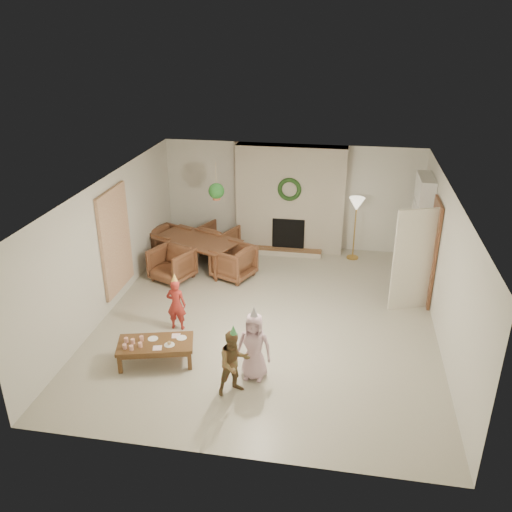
% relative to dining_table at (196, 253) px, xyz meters
% --- Properties ---
extents(floor, '(7.00, 7.00, 0.00)m').
position_rel_dining_table_xyz_m(floor, '(1.92, -1.95, -0.32)').
color(floor, '#B7B29E').
rests_on(floor, ground).
extents(ceiling, '(7.00, 7.00, 0.00)m').
position_rel_dining_table_xyz_m(ceiling, '(1.92, -1.95, 2.18)').
color(ceiling, white).
rests_on(ceiling, wall_back).
extents(wall_back, '(7.00, 0.00, 7.00)m').
position_rel_dining_table_xyz_m(wall_back, '(1.92, 1.55, 0.93)').
color(wall_back, silver).
rests_on(wall_back, floor).
extents(wall_front, '(7.00, 0.00, 7.00)m').
position_rel_dining_table_xyz_m(wall_front, '(1.92, -5.45, 0.93)').
color(wall_front, silver).
rests_on(wall_front, floor).
extents(wall_left, '(0.00, 7.00, 7.00)m').
position_rel_dining_table_xyz_m(wall_left, '(-1.08, -1.95, 0.93)').
color(wall_left, silver).
rests_on(wall_left, floor).
extents(wall_right, '(0.00, 7.00, 7.00)m').
position_rel_dining_table_xyz_m(wall_right, '(4.92, -1.95, 0.93)').
color(wall_right, silver).
rests_on(wall_right, floor).
extents(fireplace_mass, '(2.50, 0.40, 2.50)m').
position_rel_dining_table_xyz_m(fireplace_mass, '(1.92, 1.35, 0.93)').
color(fireplace_mass, '#5C2A18').
rests_on(fireplace_mass, floor).
extents(fireplace_hearth, '(1.60, 0.30, 0.12)m').
position_rel_dining_table_xyz_m(fireplace_hearth, '(1.92, 1.00, -0.26)').
color(fireplace_hearth, brown).
rests_on(fireplace_hearth, floor).
extents(fireplace_firebox, '(0.75, 0.12, 0.75)m').
position_rel_dining_table_xyz_m(fireplace_firebox, '(1.92, 1.17, 0.13)').
color(fireplace_firebox, black).
rests_on(fireplace_firebox, floor).
extents(fireplace_wreath, '(0.54, 0.10, 0.54)m').
position_rel_dining_table_xyz_m(fireplace_wreath, '(1.92, 1.12, 1.23)').
color(fireplace_wreath, '#193B16').
rests_on(fireplace_wreath, fireplace_mass).
extents(floor_lamp_base, '(0.27, 0.27, 0.03)m').
position_rel_dining_table_xyz_m(floor_lamp_base, '(3.44, 1.05, -0.31)').
color(floor_lamp_base, gold).
rests_on(floor_lamp_base, floor).
extents(floor_lamp_post, '(0.03, 0.03, 1.31)m').
position_rel_dining_table_xyz_m(floor_lamp_post, '(3.44, 1.05, 0.36)').
color(floor_lamp_post, gold).
rests_on(floor_lamp_post, floor).
extents(floor_lamp_shade, '(0.35, 0.35, 0.29)m').
position_rel_dining_table_xyz_m(floor_lamp_shade, '(3.44, 1.05, 0.99)').
color(floor_lamp_shade, beige).
rests_on(floor_lamp_shade, floor_lamp_post).
extents(bookshelf_carcass, '(0.30, 1.00, 2.20)m').
position_rel_dining_table_xyz_m(bookshelf_carcass, '(4.76, 0.35, 0.78)').
color(bookshelf_carcass, white).
rests_on(bookshelf_carcass, floor).
extents(bookshelf_shelf_a, '(0.30, 0.92, 0.03)m').
position_rel_dining_table_xyz_m(bookshelf_shelf_a, '(4.74, 0.35, 0.13)').
color(bookshelf_shelf_a, white).
rests_on(bookshelf_shelf_a, bookshelf_carcass).
extents(bookshelf_shelf_b, '(0.30, 0.92, 0.03)m').
position_rel_dining_table_xyz_m(bookshelf_shelf_b, '(4.74, 0.35, 0.53)').
color(bookshelf_shelf_b, white).
rests_on(bookshelf_shelf_b, bookshelf_carcass).
extents(bookshelf_shelf_c, '(0.30, 0.92, 0.03)m').
position_rel_dining_table_xyz_m(bookshelf_shelf_c, '(4.74, 0.35, 0.93)').
color(bookshelf_shelf_c, white).
rests_on(bookshelf_shelf_c, bookshelf_carcass).
extents(bookshelf_shelf_d, '(0.30, 0.92, 0.03)m').
position_rel_dining_table_xyz_m(bookshelf_shelf_d, '(4.74, 0.35, 1.33)').
color(bookshelf_shelf_d, white).
rests_on(bookshelf_shelf_d, bookshelf_carcass).
extents(books_row_lower, '(0.20, 0.40, 0.24)m').
position_rel_dining_table_xyz_m(books_row_lower, '(4.72, 0.20, 0.27)').
color(books_row_lower, red).
rests_on(books_row_lower, bookshelf_shelf_a).
extents(books_row_mid, '(0.20, 0.44, 0.24)m').
position_rel_dining_table_xyz_m(books_row_mid, '(4.72, 0.40, 0.67)').
color(books_row_mid, '#294F99').
rests_on(books_row_mid, bookshelf_shelf_b).
extents(books_row_upper, '(0.20, 0.36, 0.22)m').
position_rel_dining_table_xyz_m(books_row_upper, '(4.72, 0.25, 1.06)').
color(books_row_upper, '#AD9725').
rests_on(books_row_upper, bookshelf_shelf_c).
extents(door_frame, '(0.05, 0.86, 2.04)m').
position_rel_dining_table_xyz_m(door_frame, '(4.88, -0.75, 0.70)').
color(door_frame, brown).
rests_on(door_frame, floor).
extents(door_leaf, '(0.77, 0.32, 2.00)m').
position_rel_dining_table_xyz_m(door_leaf, '(4.50, -1.13, 0.68)').
color(door_leaf, beige).
rests_on(door_leaf, floor).
extents(curtain_panel, '(0.06, 1.20, 2.00)m').
position_rel_dining_table_xyz_m(curtain_panel, '(-1.04, -1.75, 0.93)').
color(curtain_panel, beige).
rests_on(curtain_panel, wall_left).
extents(dining_table, '(2.10, 1.68, 0.65)m').
position_rel_dining_table_xyz_m(dining_table, '(0.00, 0.00, 0.00)').
color(dining_table, brown).
rests_on(dining_table, floor).
extents(dining_chair_near, '(1.01, 1.03, 0.72)m').
position_rel_dining_table_xyz_m(dining_chair_near, '(-0.32, -0.74, 0.03)').
color(dining_chair_near, brown).
rests_on(dining_chair_near, floor).
extents(dining_chair_far, '(1.01, 1.03, 0.72)m').
position_rel_dining_table_xyz_m(dining_chair_far, '(0.32, 0.74, 0.03)').
color(dining_chair_far, brown).
rests_on(dining_chair_far, floor).
extents(dining_chair_left, '(1.03, 1.01, 0.72)m').
position_rel_dining_table_xyz_m(dining_chair_left, '(-0.74, 0.32, 0.03)').
color(dining_chair_left, brown).
rests_on(dining_chair_left, floor).
extents(dining_chair_right, '(1.03, 1.01, 0.72)m').
position_rel_dining_table_xyz_m(dining_chair_right, '(0.93, -0.40, 0.03)').
color(dining_chair_right, brown).
rests_on(dining_chair_right, floor).
extents(hanging_plant_cord, '(0.01, 0.01, 0.70)m').
position_rel_dining_table_xyz_m(hanging_plant_cord, '(0.62, -0.45, 1.83)').
color(hanging_plant_cord, tan).
rests_on(hanging_plant_cord, ceiling).
extents(hanging_plant_pot, '(0.16, 0.16, 0.12)m').
position_rel_dining_table_xyz_m(hanging_plant_pot, '(0.62, -0.45, 1.48)').
color(hanging_plant_pot, '#A75136').
rests_on(hanging_plant_pot, hanging_plant_cord).
extents(hanging_plant_foliage, '(0.32, 0.32, 0.32)m').
position_rel_dining_table_xyz_m(hanging_plant_foliage, '(0.62, -0.45, 1.60)').
color(hanging_plant_foliage, '#1B511D').
rests_on(hanging_plant_foliage, hanging_plant_pot).
extents(coffee_table_top, '(1.30, 0.88, 0.06)m').
position_rel_dining_table_xyz_m(coffee_table_top, '(0.35, -3.65, 0.02)').
color(coffee_table_top, brown).
rests_on(coffee_table_top, floor).
extents(coffee_table_apron, '(1.19, 0.77, 0.07)m').
position_rel_dining_table_xyz_m(coffee_table_apron, '(0.35, -3.65, -0.05)').
color(coffee_table_apron, brown).
rests_on(coffee_table_apron, floor).
extents(coffee_leg_fl, '(0.08, 0.08, 0.31)m').
position_rel_dining_table_xyz_m(coffee_leg_fl, '(-0.11, -4.03, -0.17)').
color(coffee_leg_fl, brown).
rests_on(coffee_leg_fl, floor).
extents(coffee_leg_fr, '(0.08, 0.08, 0.31)m').
position_rel_dining_table_xyz_m(coffee_leg_fr, '(0.94, -3.75, -0.17)').
color(coffee_leg_fr, brown).
rests_on(coffee_leg_fr, floor).
extents(coffee_leg_bl, '(0.08, 0.08, 0.31)m').
position_rel_dining_table_xyz_m(coffee_leg_bl, '(-0.23, -3.56, -0.17)').
color(coffee_leg_bl, brown).
rests_on(coffee_leg_bl, floor).
extents(coffee_leg_br, '(0.08, 0.08, 0.31)m').
position_rel_dining_table_xyz_m(coffee_leg_br, '(0.81, -3.28, -0.17)').
color(coffee_leg_br, brown).
rests_on(coffee_leg_br, floor).
extents(cup_a, '(0.08, 0.08, 0.08)m').
position_rel_dining_table_xyz_m(cup_a, '(-0.05, -3.90, 0.08)').
color(cup_a, white).
rests_on(cup_a, coffee_table_top).
extents(cup_b, '(0.08, 0.08, 0.08)m').
position_rel_dining_table_xyz_m(cup_b, '(-0.10, -3.73, 0.08)').
color(cup_b, white).
rests_on(cup_b, coffee_table_top).
extents(cup_c, '(0.08, 0.08, 0.08)m').
position_rel_dining_table_xyz_m(cup_c, '(0.06, -3.92, 0.08)').
color(cup_c, white).
rests_on(cup_c, coffee_table_top).
extents(cup_d, '(0.08, 0.08, 0.08)m').
position_rel_dining_table_xyz_m(cup_d, '(0.02, -3.74, 0.08)').
color(cup_d, white).
rests_on(cup_d, coffee_table_top).
extents(cup_e, '(0.08, 0.08, 0.08)m').
position_rel_dining_table_xyz_m(cup_e, '(0.17, -3.82, 0.08)').
color(cup_e, white).
rests_on(cup_e, coffee_table_top).
extents(cup_f, '(0.08, 0.08, 0.08)m').
position_rel_dining_table_xyz_m(cup_f, '(0.12, -3.64, 0.08)').
color(cup_f, white).
rests_on(cup_f, coffee_table_top).
extents(plate_a, '(0.20, 0.20, 0.01)m').
position_rel_dining_table_xyz_m(plate_a, '(0.28, -3.56, 0.05)').
color(plate_a, white).
rests_on(plate_a, coffee_table_top).
extents(plate_b, '(0.20, 0.20, 0.01)m').
position_rel_dining_table_xyz_m(plate_b, '(0.60, -3.68, 0.05)').
color(plate_b, white).
rests_on(plate_b, coffee_table_top).
extents(plate_c, '(0.20, 0.20, 0.01)m').
position_rel_dining_table_xyz_m(plate_c, '(0.73, -3.46, 0.05)').
color(plate_c, white).
rests_on(plate_c, coffee_table_top).
extents(food_scoop, '(0.08, 0.08, 0.06)m').
position_rel_dining_table_xyz_m(food_scoop, '(0.60, -3.68, 0.08)').
color(food_scoop, tan).
rests_on(food_scoop, plate_b).
extents(napkin_left, '(0.17, 0.17, 0.01)m').
position_rel_dining_table_xyz_m(napkin_left, '(0.44, -3.80, 0.05)').
color(napkin_left, '#FDBACE').
rests_on(napkin_left, coffee_table_top).
extents(napkin_right, '(0.17, 0.17, 0.01)m').
position_rel_dining_table_xyz_m(napkin_right, '(0.62, -3.41, 0.05)').
color(napkin_right, '#FDBACE').
rests_on(napkin_right, coffee_table_top).
extents(child_red, '(0.35, 0.24, 0.96)m').
position_rel_dining_table_xyz_m(child_red, '(0.37, -2.60, 0.16)').
color(child_red, '#A52A23').
rests_on(child_red, floor).
extents(party_hat_red, '(0.17, 0.17, 0.18)m').
position_rel_dining_table_xyz_m(party_hat_red, '(0.37, -2.60, 0.68)').
color(party_hat_red, '#EEFA53').
rests_on(party_hat_red, child_red).
extents(child_plaid, '(0.63, 0.60, 1.03)m').
position_rel_dining_table_xyz_m(child_plaid, '(1.75, -4.17, 0.19)').
color(child_plaid, brown).
rests_on(child_plaid, floor).
extents(party_hat_plaid, '(0.15, 0.15, 0.17)m').
position_rel_dining_table_xyz_m(party_hat_plaid, '(1.75, -4.17, 0.74)').
color(party_hat_plaid, '#4AAC5A').
rests_on(party_hat_plaid, child_plaid).
extents(child_pink, '(0.55, 0.38, 1.10)m').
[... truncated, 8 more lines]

